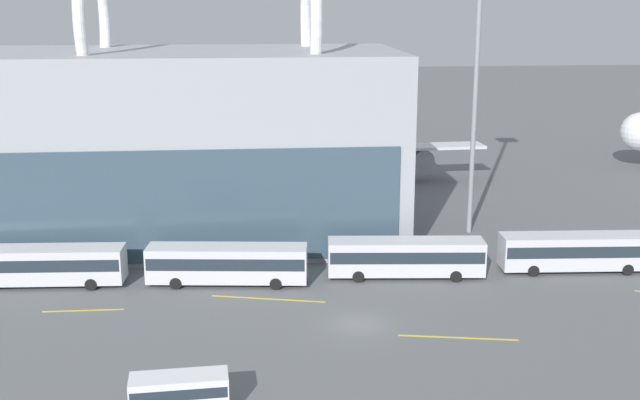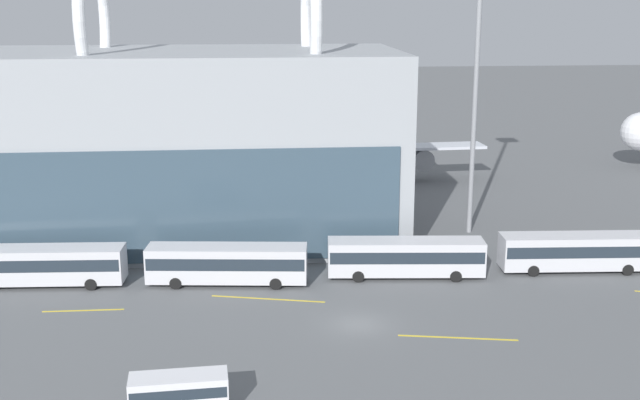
% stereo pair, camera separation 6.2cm
% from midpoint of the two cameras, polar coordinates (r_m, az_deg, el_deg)
% --- Properties ---
extents(ground_plane, '(440.00, 440.00, 0.00)m').
position_cam_midpoint_polar(ground_plane, '(59.80, 2.72, -8.82)').
color(ground_plane, slate).
extents(airliner_at_gate_far, '(37.20, 37.39, 15.19)m').
position_cam_midpoint_polar(airliner_at_gate_far, '(101.81, 1.71, 4.04)').
color(airliner_at_gate_far, silver).
rests_on(airliner_at_gate_far, ground_plane).
extents(shuttle_bus_1, '(13.44, 3.49, 3.29)m').
position_cam_midpoint_polar(shuttle_bus_1, '(70.57, -19.10, -4.28)').
color(shuttle_bus_1, silver).
rests_on(shuttle_bus_1, ground_plane).
extents(shuttle_bus_2, '(13.53, 4.15, 3.29)m').
position_cam_midpoint_polar(shuttle_bus_2, '(67.51, -6.64, -4.40)').
color(shuttle_bus_2, silver).
rests_on(shuttle_bus_2, ground_plane).
extents(shuttle_bus_3, '(13.50, 3.90, 3.29)m').
position_cam_midpoint_polar(shuttle_bus_3, '(69.10, 6.10, -3.94)').
color(shuttle_bus_3, silver).
rests_on(shuttle_bus_3, ground_plane).
extents(shuttle_bus_4, '(13.44, 3.54, 3.29)m').
position_cam_midpoint_polar(shuttle_bus_4, '(73.70, 17.76, -3.40)').
color(shuttle_bus_4, silver).
rests_on(shuttle_bus_4, ground_plane).
extents(service_van_foreground, '(5.73, 2.32, 2.46)m').
position_cam_midpoint_polar(service_van_foreground, '(47.90, -10.01, -13.29)').
color(service_van_foreground, silver).
rests_on(service_van_foreground, ground_plane).
extents(floodlight_mast, '(2.94, 2.94, 31.88)m').
position_cam_midpoint_polar(floodlight_mast, '(80.31, 11.26, 13.48)').
color(floodlight_mast, gray).
rests_on(floodlight_mast, ground_plane).
extents(lane_stripe_1, '(6.20, 0.32, 0.01)m').
position_cam_midpoint_polar(lane_stripe_1, '(64.80, -16.50, -7.55)').
color(lane_stripe_1, yellow).
rests_on(lane_stripe_1, ground_plane).
extents(lane_stripe_3, '(9.05, 2.46, 0.01)m').
position_cam_midpoint_polar(lane_stripe_3, '(64.58, -3.74, -7.03)').
color(lane_stripe_3, yellow).
rests_on(lane_stripe_3, ground_plane).
extents(lane_stripe_5, '(8.31, 1.85, 0.01)m').
position_cam_midpoint_polar(lane_stripe_5, '(58.34, 9.76, -9.63)').
color(lane_stripe_5, yellow).
rests_on(lane_stripe_5, ground_plane).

